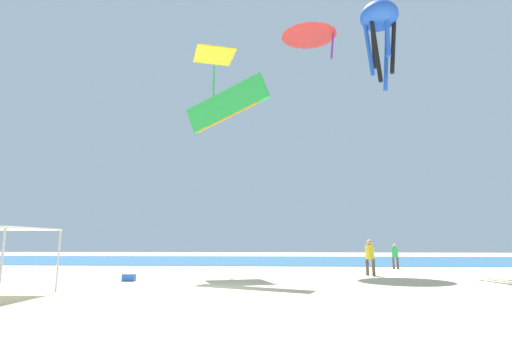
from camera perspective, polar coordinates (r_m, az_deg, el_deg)
The scene contains 9 objects.
ground at distance 14.97m, azimuth -8.62°, elevation -16.66°, with size 110.00×110.00×0.10m, color beige.
ocean_strip at distance 39.79m, azimuth -0.80°, elevation -12.35°, with size 110.00×20.76×0.03m, color #28608C.
person_near_tent at distance 22.17m, azimuth 16.44°, elevation -11.09°, with size 0.47×0.45×1.91m.
person_leftmost at distance 28.17m, azimuth 19.82°, elevation -10.84°, with size 0.44×0.40×1.67m.
cooler_box at distance 19.29m, azimuth -18.23°, elevation -14.06°, with size 0.57×0.37×0.35m.
kite_octopus_blue at distance 32.12m, azimuth 17.72°, elevation 20.94°, with size 3.57×3.57×6.52m.
kite_delta_red at distance 32.37m, azimuth 7.80°, elevation 20.27°, with size 5.50×5.52×3.44m.
kite_diamond_yellow at distance 29.33m, azimuth -6.19°, elevation 16.83°, with size 3.50×3.50×3.77m.
kite_parafoil_green at distance 22.10m, azimuth -4.26°, elevation 10.40°, with size 4.92×1.53×3.04m.
Camera 1 is at (3.09, -14.54, 1.76)m, focal length 27.13 mm.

